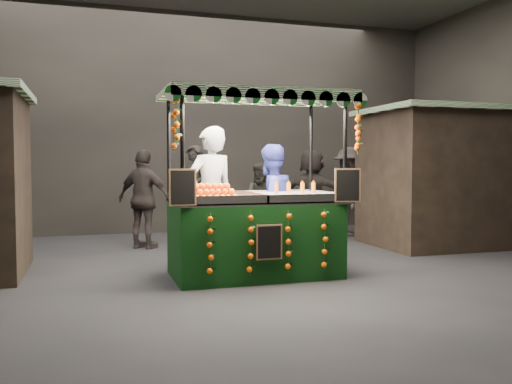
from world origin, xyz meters
name	(u,v)px	position (x,y,z in m)	size (l,w,h in m)	color
ground	(247,273)	(0.00, 0.00, 0.00)	(12.00, 12.00, 0.00)	black
market_hall	(247,32)	(0.00, 0.00, 3.38)	(12.10, 10.10, 5.05)	black
neighbour_stall_right	(446,177)	(4.40, 1.50, 1.31)	(3.00, 2.20, 2.60)	black
juice_stall	(256,220)	(0.07, -0.21, 0.78)	(2.60, 1.53, 2.52)	black
vendor_grey	(211,197)	(-0.38, 0.65, 1.06)	(0.89, 0.72, 2.11)	gray
vendor_blue	(270,204)	(0.55, 0.60, 0.93)	(1.09, 0.98, 1.85)	navy
shopper_1	(262,201)	(1.27, 3.24, 0.79)	(0.96, 0.91, 1.57)	black
shopper_2	(144,199)	(-1.16, 2.74, 0.91)	(1.11, 1.01, 1.82)	#2B2423
shopper_3	(350,191)	(3.28, 3.27, 0.96)	(1.17, 1.42, 1.92)	black
shopper_5	(312,192)	(2.46, 3.43, 0.94)	(1.67, 1.58, 1.88)	#2A2522
shopper_6	(194,192)	(-0.03, 3.82, 0.97)	(0.75, 0.84, 1.94)	black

